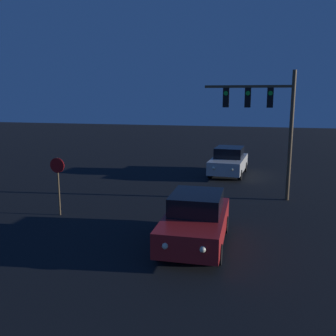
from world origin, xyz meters
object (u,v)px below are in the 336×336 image
Objects in this scene: traffic_signal_mast at (266,113)px; car_near at (196,220)px; stop_sign at (58,176)px; car_far at (229,161)px.

car_near is at bearing -109.16° from traffic_signal_mast.
stop_sign reaches higher than car_near.
car_near is 1.81× the size of stop_sign.
car_far is 1.85× the size of stop_sign.
car_far is (0.20, 11.53, 0.00)m from car_near.
car_near and car_far have the same top height.
car_far is at bearing 57.70° from stop_sign.
car_far is at bearing 111.02° from traffic_signal_mast.
car_near is 6.28m from stop_sign.
stop_sign is (-6.18, -9.78, 0.80)m from car_far.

